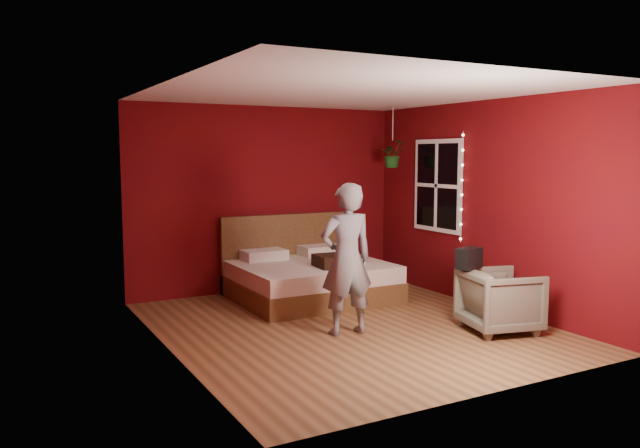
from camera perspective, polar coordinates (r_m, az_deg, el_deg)
The scene contains 10 objects.
floor at distance 7.12m, azimuth 2.61°, elevation -9.33°, with size 4.50×4.50×0.00m, color brown.
room_walls at distance 6.86m, azimuth 2.68°, elevation 4.31°, with size 4.04×4.54×2.62m.
window at distance 8.74m, azimuth 10.68°, elevation 3.47°, with size 0.05×0.97×1.27m.
fairy_lights at distance 8.32m, azimuth 12.84°, elevation 3.28°, with size 0.04×0.04×1.45m.
bed at distance 8.41m, azimuth -1.08°, elevation -4.91°, with size 1.96×1.66×1.08m.
person at distance 6.66m, azimuth 2.44°, elevation -3.23°, with size 0.59×0.39×1.63m, color slate.
armchair at distance 7.11m, azimuth 16.12°, elevation -6.75°, with size 0.73×0.75×0.68m, color #65604F.
handbag at distance 7.04m, azimuth 13.47°, elevation -3.04°, with size 0.32×0.16×0.23m, color black.
throw_pillow at distance 8.02m, azimuth 1.20°, elevation -3.39°, with size 0.43×0.43×0.15m, color black.
hanging_plant at distance 8.97m, azimuth 6.64°, elevation 6.37°, with size 0.37×0.33×0.86m.
Camera 1 is at (-3.55, -5.86, 1.92)m, focal length 35.00 mm.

